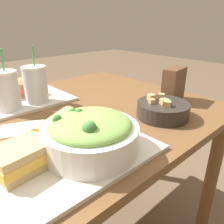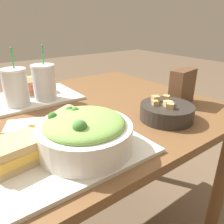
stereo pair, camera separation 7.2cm
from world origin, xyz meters
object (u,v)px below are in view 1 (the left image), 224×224
at_px(salad_bowl, 91,134).
at_px(baguette_far, 13,87).
at_px(sandwich_far, 24,88).
at_px(chip_bag, 174,85).
at_px(soup_bowl, 163,109).
at_px(baguette_near, 57,127).
at_px(drink_cup_dark, 6,92).
at_px(napkin_folded, 23,129).
at_px(sandwich_near, 23,157).
at_px(drink_cup_red, 36,86).

xyz_separation_m(salad_bowl, baguette_far, (0.03, 0.65, -0.02)).
relative_size(sandwich_far, chip_bag, 0.89).
bearing_deg(soup_bowl, baguette_near, 164.31).
height_order(salad_bowl, drink_cup_dark, drink_cup_dark).
bearing_deg(baguette_far, napkin_folded, 164.09).
distance_m(sandwich_near, drink_cup_dark, 0.43).
bearing_deg(baguette_far, sandwich_near, 162.51).
relative_size(drink_cup_dark, chip_bag, 1.56).
relative_size(salad_bowl, drink_cup_dark, 1.09).
relative_size(baguette_far, napkin_folded, 0.82).
distance_m(chip_bag, napkin_folded, 0.65).
bearing_deg(napkin_folded, chip_bag, -16.70).
xyz_separation_m(soup_bowl, baguette_near, (-0.39, 0.11, 0.02)).
bearing_deg(napkin_folded, soup_bowl, -30.98).
distance_m(baguette_near, drink_cup_dark, 0.34).
height_order(sandwich_near, drink_cup_dark, drink_cup_dark).
height_order(soup_bowl, baguette_far, baguette_far).
distance_m(drink_cup_dark, napkin_folded, 0.21).
height_order(soup_bowl, sandwich_near, soup_bowl).
height_order(salad_bowl, baguette_near, salad_bowl).
bearing_deg(baguette_far, drink_cup_red, -168.16).
bearing_deg(drink_cup_red, napkin_folded, -127.60).
relative_size(sandwich_near, drink_cup_red, 0.63).
bearing_deg(soup_bowl, baguette_far, 117.38).
height_order(sandwich_near, drink_cup_red, drink_cup_red).
distance_m(drink_cup_red, napkin_folded, 0.25).
distance_m(baguette_near, drink_cup_red, 0.36).
distance_m(soup_bowl, drink_cup_red, 0.54).
height_order(baguette_near, chip_bag, chip_bag).
height_order(salad_bowl, drink_cup_red, drink_cup_red).
xyz_separation_m(soup_bowl, sandwich_far, (-0.29, 0.59, 0.01)).
distance_m(salad_bowl, soup_bowl, 0.36).
height_order(soup_bowl, napkin_folded, soup_bowl).
relative_size(sandwich_near, napkin_folded, 0.87).
xyz_separation_m(baguette_near, chip_bag, (0.57, -0.03, 0.03)).
height_order(drink_cup_dark, chip_bag, drink_cup_dark).
bearing_deg(drink_cup_red, baguette_far, 101.28).
bearing_deg(sandwich_near, drink_cup_red, 53.94).
distance_m(drink_cup_dark, chip_bag, 0.70).
bearing_deg(baguette_near, sandwich_near, 91.68).
height_order(sandwich_near, sandwich_far, same).
xyz_separation_m(baguette_far, drink_cup_red, (0.04, -0.18, 0.04)).
height_order(soup_bowl, sandwich_far, soup_bowl).
distance_m(salad_bowl, baguette_far, 0.65).
bearing_deg(drink_cup_red, sandwich_far, 90.68).
relative_size(salad_bowl, baguette_near, 1.40).
distance_m(soup_bowl, sandwich_near, 0.52).
bearing_deg(drink_cup_red, chip_bag, -38.28).
bearing_deg(drink_cup_dark, baguette_far, 64.79).
xyz_separation_m(chip_bag, napkin_folded, (-0.62, 0.19, -0.07)).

